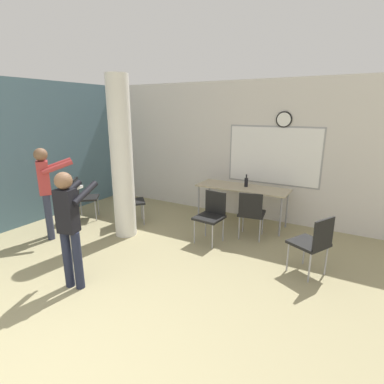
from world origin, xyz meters
The scene contains 12 objects.
wall_left_accent centered at (-3.50, 2.50, 1.40)m, with size 0.12×7.00×2.80m.
wall_back centered at (0.02, 5.06, 1.40)m, with size 8.00×0.15×2.80m.
support_pillar centered at (-1.39, 2.96, 1.40)m, with size 0.38×0.38×2.80m.
folding_table centered at (0.27, 4.51, 0.71)m, with size 1.79×0.62×0.77m.
bottle_on_table centered at (0.33, 4.57, 0.86)m, with size 0.07×0.07×0.25m.
chair_by_left_wall centered at (-2.71, 3.16, 0.51)m, with size 0.62×0.62×0.87m.
chair_table_right centered at (0.67, 3.90, 0.51)m, with size 0.51×0.51×0.87m.
chair_table_front centered at (0.11, 3.47, 0.51)m, with size 0.48×0.48×0.87m.
chair_near_pillar centered at (-1.68, 3.42, 0.51)m, with size 0.62×0.62×0.87m.
chair_mid_room centered at (1.81, 3.14, 0.51)m, with size 0.59×0.59×0.87m.
person_playing_front centered at (-0.81, 1.35, 0.90)m, with size 0.43×0.60×1.53m.
person_watching_back centered at (-2.45, 2.19, 0.95)m, with size 0.57×0.64×1.61m.
Camera 1 is at (2.22, -0.91, 2.24)m, focal length 28.00 mm.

